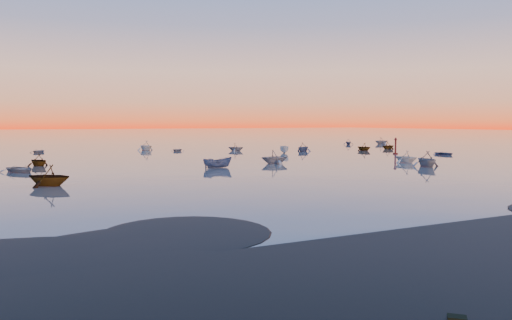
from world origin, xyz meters
TOP-DOWN VIEW (x-y plane):
  - ground at (0.00, 100.00)m, footprint 600.00×600.00m
  - mud_lobes at (0.00, -1.00)m, footprint 140.00×6.00m
  - moored_fleet at (0.00, 53.00)m, footprint 124.00×58.00m
  - boat_near_left at (-24.52, 39.53)m, footprint 4.92×3.51m
  - boat_near_center at (-2.39, 34.56)m, footprint 1.88×3.86m
  - boat_near_right at (24.24, 29.95)m, footprint 3.95×2.34m
  - channel_marker at (36.11, 45.10)m, footprint 0.88×0.88m

SIDE VIEW (x-z plane):
  - ground at x=0.00m, z-range 0.00..0.00m
  - moored_fleet at x=0.00m, z-range -0.60..0.60m
  - boat_near_left at x=-24.52m, z-range -0.57..0.57m
  - boat_near_center at x=-2.39m, z-range -0.65..0.65m
  - boat_near_right at x=24.24m, z-range -0.65..0.65m
  - mud_lobes at x=0.00m, z-range -0.03..0.05m
  - channel_marker at x=36.11m, z-range -0.33..2.79m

